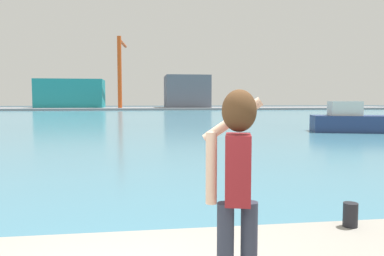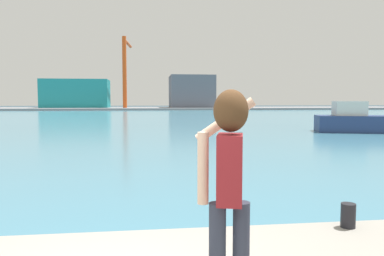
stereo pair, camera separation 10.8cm
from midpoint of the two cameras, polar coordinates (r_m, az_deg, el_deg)
ground_plane at (r=52.66m, az=-8.18°, el=1.77°), size 220.00×220.00×0.00m
harbor_water at (r=54.66m, az=-8.17°, el=1.87°), size 140.00×100.00×0.02m
far_shore_dock at (r=94.63m, az=-8.05°, el=3.02°), size 140.00×20.00×0.49m
person_photographer at (r=3.02m, az=5.94°, el=-6.93°), size 0.54×0.57×1.74m
harbor_bollard at (r=5.34m, az=22.82°, el=-12.30°), size 0.19×0.19×0.31m
boat_moored at (r=28.90m, az=23.61°, el=1.02°), size 6.40×4.08×2.22m
warehouse_left at (r=97.61m, az=-18.34°, el=5.09°), size 16.27×8.23×7.05m
warehouse_right at (r=95.74m, az=-0.88°, el=5.66°), size 11.07×11.21×8.14m
port_crane at (r=93.13m, az=-11.09°, el=9.63°), size 1.89×12.31×17.24m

